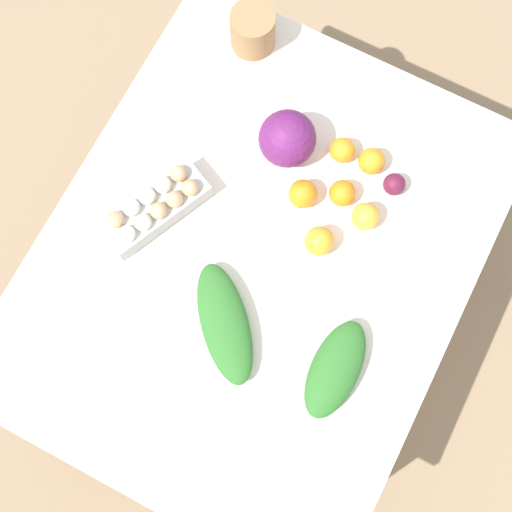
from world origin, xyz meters
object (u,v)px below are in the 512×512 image
beet_root (394,184)px  orange_1 (372,161)px  paper_bag (253,30)px  egg_carton (155,207)px  greens_bunch_scallion (335,369)px  orange_2 (342,193)px  orange_4 (303,194)px  cabbage_purple (287,139)px  orange_5 (342,150)px  orange_0 (365,216)px  orange_3 (319,241)px  greens_bunch_chard (225,323)px

beet_root → orange_1: bearing=-109.7°
beet_root → paper_bag: bearing=-112.1°
egg_carton → greens_bunch_scallion: 0.60m
orange_2 → orange_4: (0.05, -0.09, 0.00)m
cabbage_purple → orange_1: 0.23m
orange_4 → orange_5: (-0.16, 0.04, -0.00)m
greens_bunch_scallion → orange_5: 0.56m
orange_0 → orange_4: size_ratio=0.96×
greens_bunch_scallion → orange_3: orange_3 is taller
orange_0 → egg_carton: bearing=-65.1°
orange_3 → orange_5: (-0.25, -0.05, -0.00)m
orange_0 → orange_1: (-0.14, -0.05, -0.00)m
cabbage_purple → orange_2: (0.05, 0.19, -0.04)m
cabbage_purple → greens_bunch_scallion: cabbage_purple is taller
paper_bag → greens_bunch_chard: size_ratio=0.39×
egg_carton → paper_bag: bearing=-154.9°
beet_root → orange_2: orange_2 is taller
orange_1 → paper_bag: bearing=-112.5°
orange_2 → cabbage_purple: bearing=-106.1°
beet_root → orange_5: bearing=-97.6°
beet_root → orange_2: size_ratio=0.84×
greens_bunch_chard → orange_4: (-0.38, 0.02, 0.00)m
orange_4 → beet_root: bearing=124.3°
paper_bag → orange_0: bearing=56.4°
cabbage_purple → beet_root: 0.30m
cabbage_purple → orange_0: size_ratio=2.08×
orange_0 → orange_1: orange_0 is taller
orange_3 → orange_4: orange_3 is taller
egg_carton → greens_bunch_chard: size_ratio=0.99×
cabbage_purple → greens_bunch_scallion: (0.46, 0.36, -0.04)m
beet_root → cabbage_purple: bearing=-83.8°
greens_bunch_scallion → orange_5: size_ratio=3.75×
egg_carton → orange_1: bearing=154.7°
orange_0 → orange_5: orange_0 is taller
orange_1 → orange_3: 0.26m
cabbage_purple → beet_root: cabbage_purple is taller
orange_5 → greens_bunch_chard: bearing=-6.2°
paper_bag → orange_4: size_ratio=1.63×
orange_2 → orange_4: bearing=-61.1°
egg_carton → orange_0: 0.53m
egg_carton → greens_bunch_chard: egg_carton is taller
orange_5 → orange_0: bearing=43.7°
cabbage_purple → orange_2: bearing=73.9°
orange_5 → orange_2: bearing=25.5°
orange_1 → orange_5: (0.01, -0.08, -0.00)m
paper_bag → orange_1: paper_bag is taller
orange_0 → orange_2: (-0.03, -0.08, -0.00)m
egg_carton → orange_3: bearing=129.9°
egg_carton → greens_bunch_scallion: bearing=99.6°
egg_carton → beet_root: (-0.34, 0.51, -0.01)m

